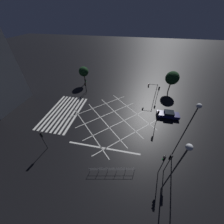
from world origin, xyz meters
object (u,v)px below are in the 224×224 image
object	(u,v)px
traffic_light_se_main	(42,137)
waiting_car	(168,114)
traffic_light_sw_main	(85,86)
street_lamp_west	(190,122)
traffic_light_ne_cross	(163,161)
street_lamp_east	(180,161)
traffic_light_nw_cross	(152,88)
traffic_light_ne_main	(169,160)
street_tree_far	(172,78)
traffic_light_median_north	(158,115)
traffic_light_nw_main	(159,91)
street_tree_near	(84,72)
traffic_light_sw_cross	(86,83)

from	to	relation	value
traffic_light_se_main	waiting_car	distance (m)	24.43
traffic_light_sw_main	street_lamp_west	bearing A→B (deg)	52.77
traffic_light_ne_cross	street_lamp_east	xyz separation A→B (m)	(2.11, 0.31, 4.05)
traffic_light_nw_cross	traffic_light_ne_main	bearing A→B (deg)	94.65
street_tree_far	street_lamp_west	bearing A→B (deg)	-5.87
traffic_light_ne_main	traffic_light_median_north	xyz separation A→B (m)	(-9.18, -0.72, -0.19)
street_lamp_east	traffic_light_se_main	bearing A→B (deg)	-98.56
traffic_light_ne_cross	street_lamp_east	size ratio (longest dim) A/B	0.45
traffic_light_ne_main	traffic_light_se_main	distance (m)	18.84
traffic_light_ne_cross	traffic_light_nw_main	bearing A→B (deg)	-93.30
traffic_light_ne_cross	street_tree_near	world-z (taller)	street_tree_near
street_lamp_east	street_tree_far	size ratio (longest dim) A/B	1.61
traffic_light_nw_main	traffic_light_se_main	bearing A→B (deg)	-45.57
traffic_light_ne_main	traffic_light_sw_cross	world-z (taller)	traffic_light_ne_main
traffic_light_ne_main	street_tree_near	distance (m)	31.54
traffic_light_median_north	street_tree_near	bearing A→B (deg)	-35.42
traffic_light_sw_cross	waiting_car	bearing A→B (deg)	-17.72
traffic_light_nw_main	street_tree_near	xyz separation A→B (m)	(-4.67, -21.18, 1.28)
street_tree_near	waiting_car	bearing A→B (deg)	64.38
street_tree_near	street_lamp_east	bearing A→B (deg)	37.95
traffic_light_se_main	street_lamp_west	xyz separation A→B (m)	(-2.66, 20.41, 4.69)
traffic_light_ne_cross	street_lamp_east	world-z (taller)	street_lamp_east
street_lamp_west	traffic_light_sw_cross	bearing A→B (deg)	-128.67
traffic_light_sw_main	street_lamp_east	size ratio (longest dim) A/B	0.34
traffic_light_se_main	traffic_light_nw_main	size ratio (longest dim) A/B	1.04
traffic_light_se_main	street_lamp_east	world-z (taller)	street_lamp_east
street_tree_near	street_tree_far	size ratio (longest dim) A/B	0.90
traffic_light_ne_cross	waiting_car	bearing A→B (deg)	-103.29
traffic_light_ne_main	street_tree_near	world-z (taller)	street_tree_near
traffic_light_nw_main	traffic_light_nw_cross	bearing A→B (deg)	-73.77
traffic_light_nw_cross	traffic_light_nw_main	world-z (taller)	traffic_light_nw_cross
street_lamp_east	street_tree_near	size ratio (longest dim) A/B	1.80
traffic_light_ne_main	traffic_light_median_north	world-z (taller)	traffic_light_ne_main
traffic_light_ne_cross	street_tree_far	size ratio (longest dim) A/B	0.72
traffic_light_se_main	traffic_light_median_north	world-z (taller)	traffic_light_se_main
traffic_light_sw_main	traffic_light_ne_cross	bearing A→B (deg)	43.57
traffic_light_nw_main	traffic_light_ne_main	bearing A→B (deg)	-0.72
traffic_light_ne_main	traffic_light_sw_cross	bearing A→B (deg)	44.48
traffic_light_ne_main	traffic_light_sw_main	bearing A→B (deg)	45.66
street_tree_far	traffic_light_se_main	bearing A→B (deg)	-44.19
traffic_light_nw_cross	street_tree_near	world-z (taller)	street_tree_near
traffic_light_ne_cross	street_tree_near	bearing A→B (deg)	-50.12
traffic_light_nw_main	street_lamp_east	xyz separation A→B (m)	(21.45, -0.80, 4.49)
traffic_light_sw_main	traffic_light_median_north	size ratio (longest dim) A/B	0.88
traffic_light_sw_main	street_tree_near	distance (m)	6.05
traffic_light_nw_cross	street_lamp_west	distance (m)	16.36
traffic_light_nw_cross	street_tree_far	world-z (taller)	street_tree_far
traffic_light_ne_main	traffic_light_nw_cross	bearing A→B (deg)	4.65
traffic_light_sw_main	waiting_car	distance (m)	21.63
street_tree_near	traffic_light_ne_cross	bearing A→B (deg)	39.88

